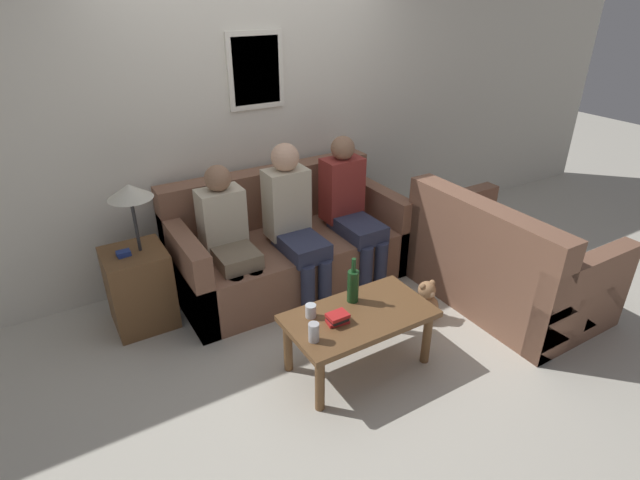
% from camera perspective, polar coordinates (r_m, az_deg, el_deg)
% --- Properties ---
extents(ground_plane, '(16.00, 16.00, 0.00)m').
position_cam_1_polar(ground_plane, '(4.04, 0.01, -7.81)').
color(ground_plane, beige).
extents(wall_back, '(9.00, 0.08, 2.60)m').
position_cam_1_polar(wall_back, '(4.35, -7.26, 13.54)').
color(wall_back, silver).
rests_on(wall_back, ground_plane).
extents(couch_main, '(1.92, 0.93, 0.92)m').
position_cam_1_polar(couch_main, '(4.29, -3.80, -0.71)').
color(couch_main, brown).
rests_on(couch_main, ground_plane).
extents(couch_side, '(0.93, 1.43, 0.92)m').
position_cam_1_polar(couch_side, '(4.24, 20.19, -2.84)').
color(couch_side, brown).
rests_on(couch_side, ground_plane).
extents(coffee_table, '(0.96, 0.53, 0.43)m').
position_cam_1_polar(coffee_table, '(3.30, 4.47, -9.30)').
color(coffee_table, brown).
rests_on(coffee_table, ground_plane).
extents(side_table_with_lamp, '(0.44, 0.44, 1.12)m').
position_cam_1_polar(side_table_with_lamp, '(3.93, -19.98, -4.44)').
color(side_table_with_lamp, brown).
rests_on(side_table_with_lamp, ground_plane).
extents(wine_bottle, '(0.08, 0.08, 0.32)m').
position_cam_1_polar(wine_bottle, '(3.31, 3.79, -5.18)').
color(wine_bottle, '#19421E').
rests_on(wine_bottle, coffee_table).
extents(drinking_glass, '(0.07, 0.07, 0.09)m').
position_cam_1_polar(drinking_glass, '(3.20, -1.07, -8.10)').
color(drinking_glass, silver).
rests_on(drinking_glass, coffee_table).
extents(book_stack, '(0.15, 0.10, 0.07)m').
position_cam_1_polar(book_stack, '(3.15, 2.02, -8.92)').
color(book_stack, red).
rests_on(book_stack, coffee_table).
extents(soda_can, '(0.07, 0.07, 0.12)m').
position_cam_1_polar(soda_can, '(3.00, -0.72, -10.50)').
color(soda_can, '#BCBCC1').
rests_on(soda_can, coffee_table).
extents(person_left, '(0.34, 0.58, 1.14)m').
position_cam_1_polar(person_left, '(3.85, -10.44, 0.54)').
color(person_left, '#756651').
rests_on(person_left, ground_plane).
extents(person_middle, '(0.34, 0.63, 1.25)m').
position_cam_1_polar(person_middle, '(3.95, -3.03, 2.54)').
color(person_middle, '#2D334C').
rests_on(person_middle, ground_plane).
extents(person_right, '(0.34, 0.66, 1.21)m').
position_cam_1_polar(person_right, '(4.25, 3.45, 3.98)').
color(person_right, '#2D334C').
rests_on(person_right, ground_plane).
extents(teddy_bear, '(0.21, 0.21, 0.33)m').
position_cam_1_polar(teddy_bear, '(3.94, 11.96, -7.00)').
color(teddy_bear, '#A87A51').
rests_on(teddy_bear, ground_plane).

